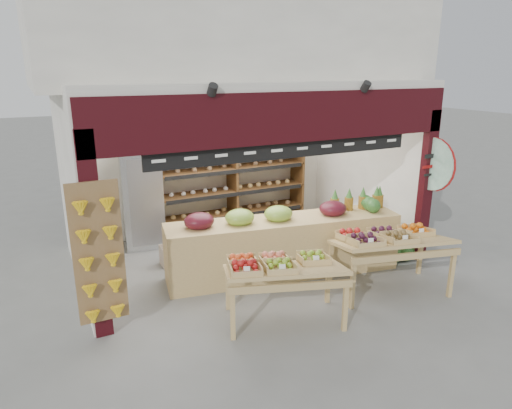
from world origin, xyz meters
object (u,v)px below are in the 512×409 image
(display_table_left, at_px, (276,267))
(watermelon_pile, at_px, (395,247))
(refrigerator, at_px, (142,198))
(cardboard_stack, at_px, (186,249))
(mid_counter, at_px, (283,244))
(display_table_right, at_px, (387,239))
(back_shelving, at_px, (232,175))

(display_table_left, xyz_separation_m, watermelon_pile, (2.98, 0.91, -0.59))
(refrigerator, relative_size, watermelon_pile, 2.55)
(cardboard_stack, height_order, watermelon_pile, cardboard_stack)
(refrigerator, height_order, mid_counter, refrigerator)
(cardboard_stack, relative_size, display_table_right, 0.51)
(watermelon_pile, bearing_deg, display_table_right, -140.16)
(display_table_right, bearing_deg, mid_counter, 133.03)
(refrigerator, height_order, watermelon_pile, refrigerator)
(display_table_left, bearing_deg, watermelon_pile, 16.92)
(mid_counter, distance_m, display_table_left, 1.48)
(cardboard_stack, height_order, mid_counter, mid_counter)
(back_shelving, xyz_separation_m, display_table_left, (-0.99, -3.66, -0.40))
(mid_counter, xyz_separation_m, display_table_left, (-0.81, -1.21, 0.26))
(mid_counter, height_order, display_table_left, mid_counter)
(cardboard_stack, bearing_deg, watermelon_pile, -23.90)
(mid_counter, xyz_separation_m, watermelon_pile, (2.17, -0.30, -0.34))
(refrigerator, relative_size, display_table_right, 1.00)
(cardboard_stack, bearing_deg, refrigerator, 112.32)
(cardboard_stack, distance_m, watermelon_pile, 3.77)
(mid_counter, bearing_deg, watermelon_pile, -7.88)
(cardboard_stack, xyz_separation_m, watermelon_pile, (3.45, -1.53, -0.05))
(refrigerator, distance_m, mid_counter, 2.96)
(mid_counter, bearing_deg, display_table_right, -46.97)
(refrigerator, xyz_separation_m, display_table_left, (0.93, -3.56, -0.16))
(refrigerator, height_order, display_table_right, refrigerator)
(back_shelving, relative_size, watermelon_pile, 4.38)
(cardboard_stack, relative_size, watermelon_pile, 1.30)
(cardboard_stack, xyz_separation_m, display_table_right, (2.39, -2.41, 0.60))
(mid_counter, relative_size, display_table_left, 2.21)
(cardboard_stack, bearing_deg, display_table_right, -45.35)
(back_shelving, height_order, display_table_left, back_shelving)
(mid_counter, bearing_deg, refrigerator, 126.46)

